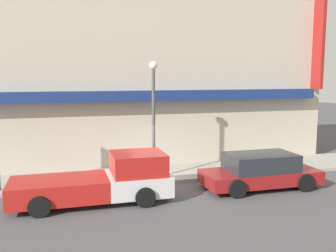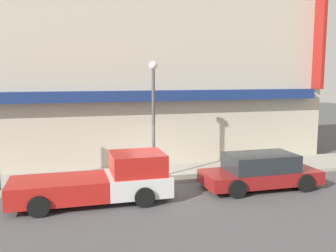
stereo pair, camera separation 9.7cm
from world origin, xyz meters
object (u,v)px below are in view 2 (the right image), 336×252
at_px(pickup_truck, 103,181).
at_px(fire_hydrant, 115,175).
at_px(street_lamp, 153,105).
at_px(parked_car, 260,171).

relative_size(pickup_truck, fire_hydrant, 9.65).
height_order(fire_hydrant, street_lamp, street_lamp).
distance_m(pickup_truck, street_lamp, 4.08).
height_order(pickup_truck, street_lamp, street_lamp).
bearing_deg(fire_hydrant, parked_car, -19.23).
bearing_deg(pickup_truck, fire_hydrant, 70.16).
relative_size(parked_car, street_lamp, 0.95).
distance_m(pickup_truck, fire_hydrant, 2.14).
bearing_deg(fire_hydrant, street_lamp, 2.26).
distance_m(parked_car, fire_hydrant, 6.06).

